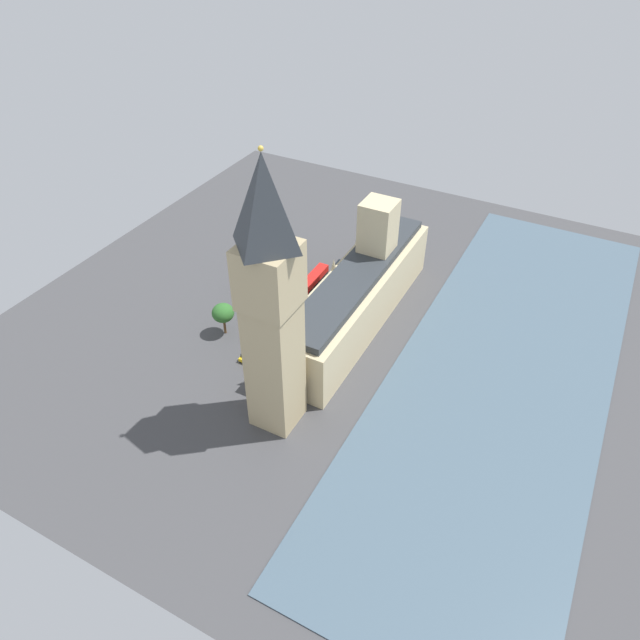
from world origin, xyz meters
The scene contains 15 objects.
ground_plane centered at (0.00, 0.00, 0.00)m, with size 143.48×143.48×0.00m, color #424244.
river_thames centered at (-36.05, 0.00, 0.12)m, with size 41.39×129.13×0.25m, color #475B6B.
parliament_building centered at (-1.99, -1.24, 7.49)m, with size 12.60×55.35×25.43m.
clock_tower centered at (-1.48, 33.19, 27.55)m, with size 9.03×9.03×53.30m.
car_white_leading centered at (10.97, -17.87, 0.89)m, with size 2.23×4.25×1.74m.
double_decker_bus_kerbside centered at (11.98, -6.05, 2.63)m, with size 2.71×10.52×4.75m.
car_blue_midblock centered at (13.17, 4.43, 0.89)m, with size 2.21×4.93×1.74m.
car_dark_green_trailing centered at (11.44, 15.63, 0.89)m, with size 2.18×4.83×1.74m.
car_yellow_cab_near_tower centered at (12.88, 22.05, 0.89)m, with size 1.91×4.39×1.74m.
pedestrian_opposite_hall centered at (6.74, -1.25, 0.70)m, with size 0.51×0.61×1.55m.
plane_tree_corner centered at (22.44, 0.94, 6.03)m, with size 6.08×6.08×8.64m.
plane_tree_far_end centered at (22.04, -8.28, 5.70)m, with size 4.74×4.74×7.77m.
plane_tree_under_trees centered at (21.82, 17.40, 5.55)m, with size 4.86×4.86×7.66m.
street_lamp_by_river_gate centered at (21.30, -0.24, 4.27)m, with size 0.56×0.56×6.08m.
street_lamp_slot_10 centered at (21.26, -16.38, 4.63)m, with size 0.56×0.56×6.69m.
Camera 1 is at (-43.67, 95.72, 83.66)m, focal length 32.79 mm.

